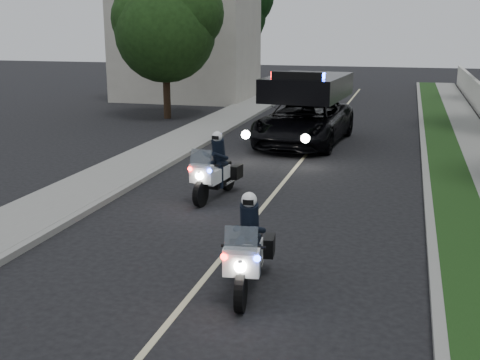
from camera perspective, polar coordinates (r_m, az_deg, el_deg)
name	(u,v)px	position (r m, az deg, el deg)	size (l,w,h in m)	color
ground	(212,270)	(11.83, -2.65, -8.37)	(120.00, 120.00, 0.00)	black
curb_right	(425,166)	(20.87, 16.88, 1.27)	(0.20, 60.00, 0.15)	gray
grass_verge	(448,167)	(20.91, 18.79, 1.15)	(1.20, 60.00, 0.16)	#193814
curb_left	(189,152)	(22.17, -4.79, 2.59)	(0.20, 60.00, 0.15)	gray
sidewalk_left	(161,151)	(22.57, -7.42, 2.73)	(2.00, 60.00, 0.16)	gray
building_far	(187,42)	(38.78, -5.01, 12.69)	(8.00, 6.00, 7.00)	#A8A396
lane_marking	(301,161)	(21.15, 5.71, 1.80)	(0.12, 50.00, 0.01)	#BFB78C
police_moto_left	(215,198)	(16.60, -2.30, -1.65)	(0.74, 2.13, 1.81)	white
police_moto_right	(248,289)	(11.03, 0.72, -10.12)	(0.72, 2.06, 1.75)	silver
police_suv	(304,144)	(24.27, 5.97, 3.40)	(2.95, 6.37, 3.09)	black
bicycle	(303,106)	(35.80, 5.91, 6.91)	(0.56, 1.59, 0.83)	black
cyclist	(303,106)	(35.80, 5.91, 6.91)	(0.65, 0.43, 1.79)	black
tree_left_near	(168,118)	(30.98, -6.77, 5.74)	(4.92, 4.92, 8.20)	#1B3B13
tree_left_far	(221,92)	(43.09, -1.79, 8.22)	(6.31, 6.31, 10.51)	black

